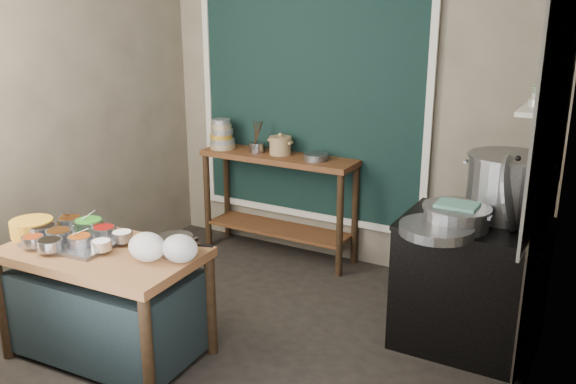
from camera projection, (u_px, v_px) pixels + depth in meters
The scene contains 30 objects.
floor at pixel (255, 330), 4.36m from camera, with size 3.50×3.00×0.02m, color black.
back_wall at pixel (347, 105), 5.20m from camera, with size 3.50×0.02×2.80m, color gray.
left_wall at pixel (63, 114), 4.77m from camera, with size 0.02×3.00×2.80m, color gray.
right_wall at pixel (541, 171), 3.12m from camera, with size 0.02×3.00×2.80m, color gray.
curtain_panel at pixel (309, 109), 5.35m from camera, with size 2.10×0.02×1.90m, color black.
curtain_frame at pixel (308, 109), 5.34m from camera, with size 2.22×0.03×2.02m, color beige, non-canonical shape.
tile_panel at pixel (560, 72), 3.46m from camera, with size 0.02×1.70×1.70m, color #B2B2AA.
soot_patch at pixel (539, 254), 3.87m from camera, with size 0.01×1.30×1.30m, color black.
wall_shelf at pixel (542, 108), 3.83m from camera, with size 0.22×0.70×0.03m, color beige.
prep_table at pixel (107, 304), 3.93m from camera, with size 1.25×0.72×0.75m, color brown.
back_counter at pixel (279, 205), 5.54m from camera, with size 1.45×0.40×0.95m, color #582C19.
stove_block at pixel (470, 286), 4.05m from camera, with size 0.90×0.68×0.85m, color black.
stove_top at pixel (476, 224), 3.93m from camera, with size 0.92×0.69×0.03m, color black.
condiment_tray at pixel (75, 242), 3.91m from camera, with size 0.56×0.40×0.03m, color gray.
condiment_bowls at pixel (74, 233), 3.93m from camera, with size 0.68×0.53×0.08m.
yellow_basin at pixel (32, 228), 4.04m from camera, with size 0.28×0.28×0.11m, color orange.
saucepan at pixel (176, 245), 3.73m from camera, with size 0.22×0.22×0.12m, color gray, non-canonical shape.
plastic_bag_a at pixel (147, 247), 3.63m from camera, with size 0.23×0.20×0.17m, color white.
plastic_bag_b at pixel (180, 249), 3.61m from camera, with size 0.22×0.19×0.17m, color white.
bowl_stack at pixel (222, 135), 5.62m from camera, with size 0.24×0.24×0.27m.
utensil_cup at pixel (257, 147), 5.49m from camera, with size 0.15×0.15×0.09m, color gray.
ceramic_crock at pixel (280, 147), 5.40m from camera, with size 0.21×0.21×0.14m, color #967C51, non-canonical shape.
wide_bowl at pixel (316, 157), 5.21m from camera, with size 0.21×0.21×0.05m, color gray.
stock_pot at pixel (507, 186), 3.96m from camera, with size 0.54×0.54×0.42m, color gray, non-canonical shape.
pot_lid at pixel (511, 193), 3.74m from camera, with size 0.47×0.47×0.02m, color gray.
steamer at pixel (456, 217), 3.80m from camera, with size 0.43×0.43×0.14m, color gray, non-canonical shape.
green_cloth at pixel (457, 205), 3.78m from camera, with size 0.25×0.19×0.02m, color #569581.
shallow_pan at pixel (436, 229), 3.70m from camera, with size 0.45×0.45×0.06m, color gray.
shelf_bowl_stack at pixel (543, 97), 3.77m from camera, with size 0.15×0.15×0.12m.
shelf_bowl_green at pixel (548, 97), 4.00m from camera, with size 0.13×0.13×0.05m, color gray.
Camera 1 is at (2.11, -3.26, 2.21)m, focal length 38.00 mm.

